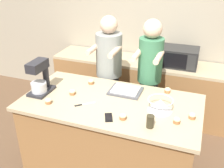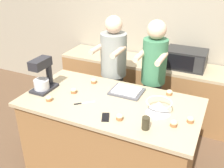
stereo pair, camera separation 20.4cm
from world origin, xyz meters
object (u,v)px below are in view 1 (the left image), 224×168
at_px(stand_mixer, 40,79).
at_px(cell_phone, 109,117).
at_px(mixing_bowl, 160,105).
at_px(cupcake_2, 72,92).
at_px(cupcake_6, 168,90).
at_px(person_left, 109,76).
at_px(knife, 84,104).
at_px(cupcake_1, 177,120).
at_px(drinking_glass, 150,121).
at_px(cupcake_4, 91,82).
at_px(cupcake_5, 192,116).
at_px(microwave_oven, 178,57).
at_px(cupcake_0, 48,101).
at_px(baking_tray, 126,91).
at_px(person_right, 149,81).
at_px(cupcake_3, 123,116).

bearing_deg(stand_mixer, cell_phone, -13.70).
distance_m(mixing_bowl, cupcake_2, 0.97).
xyz_separation_m(cupcake_2, cupcake_6, (0.98, 0.41, 0.00)).
bearing_deg(cupcake_2, cell_phone, -28.51).
height_order(person_left, knife, person_left).
xyz_separation_m(cupcake_1, cupcake_2, (-1.16, 0.15, 0.00)).
xyz_separation_m(knife, cupcake_6, (0.77, 0.56, 0.03)).
distance_m(person_left, cupcake_6, 0.87).
bearing_deg(mixing_bowl, cupcake_1, -40.55).
distance_m(mixing_bowl, drinking_glass, 0.31).
height_order(cupcake_4, cupcake_5, same).
relative_size(stand_mixer, cupcake_4, 5.46).
distance_m(knife, cupcake_2, 0.26).
distance_m(stand_mixer, cupcake_2, 0.38).
xyz_separation_m(knife, cupcake_5, (1.08, 0.13, 0.03)).
bearing_deg(knife, cupcake_4, 105.04).
distance_m(person_left, stand_mixer, 0.96).
bearing_deg(microwave_oven, stand_mixer, -131.22).
height_order(cupcake_1, cupcake_2, same).
height_order(stand_mixer, cupcake_6, stand_mixer).
relative_size(stand_mixer, cupcake_0, 5.46).
height_order(mixing_bowl, microwave_oven, microwave_oven).
bearing_deg(mixing_bowl, drinking_glass, -95.37).
xyz_separation_m(mixing_bowl, baking_tray, (-0.44, 0.25, -0.05)).
bearing_deg(cupcake_6, cupcake_2, -157.43).
bearing_deg(knife, cell_phone, -22.73).
xyz_separation_m(stand_mixer, cell_phone, (0.89, -0.22, -0.16)).
bearing_deg(person_right, cupcake_3, -91.84).
bearing_deg(baking_tray, knife, -128.18).
height_order(baking_tray, knife, baking_tray).
bearing_deg(cupcake_6, cell_phone, -122.08).
bearing_deg(cupcake_2, person_right, 44.57).
height_order(baking_tray, cupcake_1, cupcake_1).
height_order(cell_phone, cupcake_5, cupcake_5).
distance_m(cupcake_4, cupcake_6, 0.90).
bearing_deg(stand_mixer, baking_tray, 20.69).
bearing_deg(cupcake_2, person_left, 76.40).
relative_size(cupcake_4, cupcake_6, 1.00).
relative_size(cupcake_1, cupcake_4, 1.00).
relative_size(drinking_glass, cupcake_2, 1.73).
relative_size(cupcake_2, cupcake_3, 1.00).
bearing_deg(knife, cupcake_0, -163.56).
xyz_separation_m(person_left, cupcake_2, (-0.17, -0.70, 0.08)).
relative_size(knife, cupcake_3, 2.53).
bearing_deg(person_right, cupcake_5, -51.30).
height_order(mixing_bowl, knife, mixing_bowl).
height_order(stand_mixer, knife, stand_mixer).
bearing_deg(stand_mixer, cupcake_2, 12.35).
height_order(person_right, cupcake_4, person_right).
distance_m(person_right, microwave_oven, 0.78).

